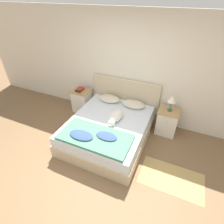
{
  "coord_description": "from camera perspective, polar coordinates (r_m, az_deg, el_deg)",
  "views": [
    {
      "loc": [
        1.12,
        -1.6,
        2.83
      ],
      "look_at": [
        -0.15,
        1.26,
        0.61
      ],
      "focal_mm": 28.0,
      "sensor_mm": 36.0,
      "label": 1
    }
  ],
  "objects": [
    {
      "name": "headboard",
      "position": [
        4.49,
        4.16,
        4.8
      ],
      "size": [
        1.73,
        0.06,
        1.06
      ],
      "color": "#C6B28E",
      "rests_on": "ground_plane"
    },
    {
      "name": "nightstand_left",
      "position": [
        4.87,
        -9.79,
        3.73
      ],
      "size": [
        0.47,
        0.42,
        0.62
      ],
      "color": "silver",
      "rests_on": "ground_plane"
    },
    {
      "name": "quilt",
      "position": [
        3.33,
        -5.71,
        -8.05
      ],
      "size": [
        1.37,
        0.68,
        0.1
      ],
      "color": "#4C8466",
      "rests_on": "bed"
    },
    {
      "name": "dog",
      "position": [
        3.72,
        1.15,
        -1.59
      ],
      "size": [
        0.25,
        0.63,
        0.18
      ],
      "color": "silver",
      "rests_on": "bed"
    },
    {
      "name": "bed",
      "position": [
        3.91,
        -1.16,
        -5.8
      ],
      "size": [
        1.65,
        1.95,
        0.51
      ],
      "color": "#C6B28E",
      "rests_on": "ground_plane"
    },
    {
      "name": "wall_back",
      "position": [
        4.19,
        6.86,
        13.41
      ],
      "size": [
        9.0,
        0.06,
        2.55
      ],
      "color": "beige",
      "rests_on": "ground_plane"
    },
    {
      "name": "table_lamp",
      "position": [
        3.92,
        19.01,
        3.83
      ],
      "size": [
        0.18,
        0.18,
        0.37
      ],
      "color": "#336B4C",
      "rests_on": "nightstand_right"
    },
    {
      "name": "pillow_right",
      "position": [
        4.2,
        7.02,
        2.59
      ],
      "size": [
        0.56,
        0.35,
        0.13
      ],
      "color": "beige",
      "rests_on": "bed"
    },
    {
      "name": "book_stack",
      "position": [
        4.69,
        -10.35,
        7.19
      ],
      "size": [
        0.19,
        0.23,
        0.08
      ],
      "color": "orange",
      "rests_on": "nightstand_left"
    },
    {
      "name": "rug",
      "position": [
        3.57,
        18.79,
        -19.79
      ],
      "size": [
        1.12,
        0.65,
        0.0
      ],
      "color": "tan",
      "rests_on": "ground_plane"
    },
    {
      "name": "ground_plane",
      "position": [
        3.44,
        -6.68,
        -20.36
      ],
      "size": [
        16.0,
        16.0,
        0.0
      ],
      "primitive_type": "plane",
      "color": "brown"
    },
    {
      "name": "pillow_left",
      "position": [
        4.38,
        -0.84,
        4.41
      ],
      "size": [
        0.56,
        0.35,
        0.13
      ],
      "color": "beige",
      "rests_on": "bed"
    },
    {
      "name": "nightstand_right",
      "position": [
        4.23,
        17.5,
        -2.98
      ],
      "size": [
        0.47,
        0.42,
        0.62
      ],
      "color": "silver",
      "rests_on": "ground_plane"
    }
  ]
}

